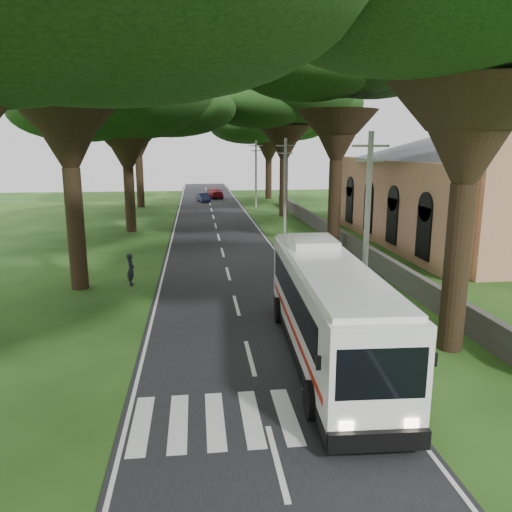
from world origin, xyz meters
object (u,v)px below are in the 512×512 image
object	(u,v)px
distant_car_b	(203,197)
pedestrian	(131,270)
church	(456,179)
pole_far	(256,173)
coach_bus	(327,307)
pole_mid	(285,186)
distant_car_c	(214,193)
pole_near	(367,223)

from	to	relation	value
distant_car_b	pedestrian	size ratio (longest dim) A/B	2.04
church	distant_car_b	bearing A→B (deg)	120.74
church	pole_far	xyz separation A→B (m)	(-12.36, 24.45, -0.73)
church	coach_bus	world-z (taller)	church
pole_mid	pole_far	xyz separation A→B (m)	(0.00, 20.00, 0.00)
pole_mid	coach_bus	world-z (taller)	pole_mid
pedestrian	distant_car_c	bearing A→B (deg)	-11.04
pole_mid	pole_far	distance (m)	20.00
pole_mid	distant_car_c	distance (m)	32.05
pole_mid	pole_near	bearing A→B (deg)	-90.00
church	distant_car_c	size ratio (longest dim) A/B	5.01
coach_bus	distant_car_c	size ratio (longest dim) A/B	2.51
distant_car_c	pedestrian	distance (m)	45.71
church	pole_far	distance (m)	27.41
church	distant_car_b	distance (m)	36.77
coach_bus	distant_car_b	distance (m)	51.26
coach_bus	distant_car_c	bearing A→B (deg)	94.66
pole_near	pedestrian	xyz separation A→B (m)	(-10.86, 6.22, -3.31)
church	pole_mid	world-z (taller)	church
church	pole_mid	xyz separation A→B (m)	(-12.36, 4.45, -0.73)
distant_car_b	pedestrian	world-z (taller)	pedestrian
pole_far	coach_bus	xyz separation A→B (m)	(-2.80, -44.20, -2.29)
church	coach_bus	size ratio (longest dim) A/B	2.00
coach_bus	distant_car_c	world-z (taller)	coach_bus
distant_car_c	pedestrian	xyz separation A→B (m)	(-6.16, -45.30, 0.14)
distant_car_c	coach_bus	bearing A→B (deg)	79.98
pole_far	pedestrian	distance (m)	35.64
pole_mid	pole_far	bearing A→B (deg)	90.00
church	distant_car_c	world-z (taller)	church
church	pole_far	size ratio (longest dim) A/B	3.00
pole_mid	coach_bus	distance (m)	24.46
pole_mid	church	bearing A→B (deg)	-19.81
pole_far	coach_bus	world-z (taller)	pole_far
pole_mid	coach_bus	xyz separation A→B (m)	(-2.80, -24.20, -2.29)
church	distant_car_b	world-z (taller)	church
distant_car_c	pole_far	bearing A→B (deg)	100.22
coach_bus	pole_mid	bearing A→B (deg)	86.11
pole_far	distant_car_b	distance (m)	10.02
church	pedestrian	xyz separation A→B (m)	(-23.22, -9.33, -4.04)
church	distant_car_b	xyz separation A→B (m)	(-18.66, 31.39, -4.29)
pole_near	church	bearing A→B (deg)	51.50
pole_mid	distant_car_b	xyz separation A→B (m)	(-6.30, 26.93, -3.57)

